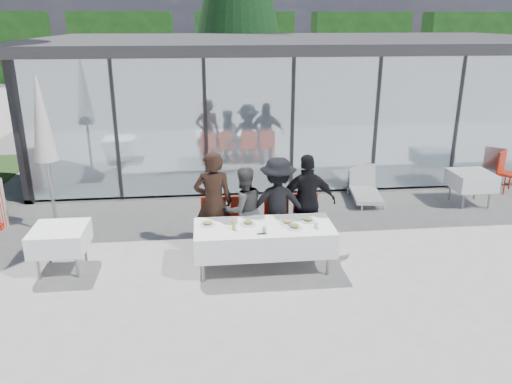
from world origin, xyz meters
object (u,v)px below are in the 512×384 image
Objects in this scene: spare_table_right at (471,180)px; spare_table_left at (60,239)px; diner_chair_a at (214,222)px; juice_bottle at (234,225)px; diner_chair_b at (243,221)px; lounger at (365,188)px; plate_a at (208,223)px; plate_b at (248,223)px; dining_table at (264,238)px; spare_chair_a at (505,170)px; diner_chair_c at (277,220)px; spare_chair_b at (417,164)px; diner_c at (278,204)px; diner_d at (307,202)px; folded_eyeglasses at (261,234)px; plate_extra at (294,227)px; plate_d at (308,220)px; market_umbrella at (43,131)px; plate_c at (287,222)px; diner_b at (244,210)px; diner_a at (213,203)px; diner_chair_d at (306,219)px.

spare_table_left is at bearing -164.89° from spare_table_right.
juice_bottle is at bearing -70.54° from diner_chair_a.
lounger is (2.98, 2.34, -0.28)m from diner_chair_b.
lounger is (3.20, 3.18, -0.57)m from juice_bottle.
diner_chair_a reaches higher than plate_a.
spare_table_right is at bearing 25.00° from plate_b.
spare_chair_a is (6.20, 3.27, -0.00)m from dining_table.
diner_chair_c reaches higher than plate_b.
diner_chair_a is 0.94m from juice_bottle.
spare_chair_b is 0.70× the size of lounger.
diner_c is 4.95m from spare_table_right.
diner_chair_b reaches higher than plate_a.
diner_chair_c is at bearing -135.45° from lounger.
diner_d is 12.38× the size of folded_eyeglasses.
spare_table_left is 0.88× the size of spare_chair_b.
spare_table_right is (5.01, 2.83, -0.20)m from folded_eyeglasses.
plate_extra is 3.81m from spare_table_left.
diner_chair_a is 3.74× the size of plate_d.
diner_c is 1.74× the size of spare_chair_b.
market_umbrella is (-3.79, 1.80, 1.48)m from dining_table.
folded_eyeglasses is 7.23m from spare_chair_a.
spare_table_right is at bearing 28.32° from plate_c.
plate_c is at bearing -135.13° from spare_chair_b.
diner_d is 4.47m from spare_table_right.
diner_a is at bearing -19.46° from diner_b.
diner_chair_a reaches higher than plate_extra.
juice_bottle is 0.05× the size of market_umbrella.
plate_d is at bearing 79.86° from diner_d.
spare_table_left is at bearing 172.19° from juice_bottle.
diner_chair_b is 0.91m from plate_a.
juice_bottle reaches higher than dining_table.
folded_eyeglasses is at bearing -150.51° from spare_table_right.
diner_chair_d is at bearing 18.89° from plate_a.
plate_extra is at bearing -49.75° from diner_chair_b.
diner_d is 0.33m from diner_chair_d.
folded_eyeglasses is (0.19, -1.07, 0.22)m from diner_chair_b.
spare_table_right is at bearing 25.66° from juice_bottle.
plate_extra is 0.59m from folded_eyeglasses.
plate_d is at bearing -2.37° from spare_table_left.
diner_chair_c is 6.38m from spare_chair_a.
diner_chair_a is 1.00× the size of diner_chair_c.
diner_chair_c reaches higher than plate_c.
spare_table_right is (5.43, 2.61, -0.27)m from juice_bottle.
diner_a is at bearing 146.53° from plate_extra.
plate_c is 3.84m from lounger.
plate_d is 1.75× the size of juice_bottle.
spare_chair_a is 1.00× the size of spare_chair_b.
folded_eyeglasses is (-0.94, -1.02, -0.11)m from diner_d.
spare_table_left is (-3.70, 0.22, -0.22)m from plate_c.
diner_b is at bearing -175.63° from diner_chair_c.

